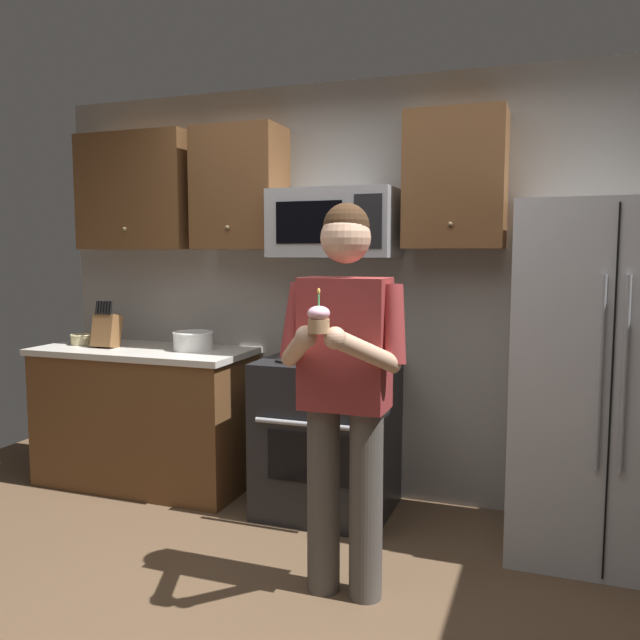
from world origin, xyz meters
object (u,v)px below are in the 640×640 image
microwave (335,224)px  refrigerator (605,381)px  oven_range (328,435)px  knife_block (107,330)px  person (344,379)px  bowl_small_colored (82,339)px  cupcake (319,319)px  bowl_large_white (193,340)px

microwave → refrigerator: 1.72m
oven_range → microwave: microwave is taller
knife_block → person: bearing=-24.0°
bowl_small_colored → cupcake: size_ratio=0.90×
bowl_large_white → bowl_small_colored: 0.85m
microwave → person: size_ratio=0.42×
microwave → knife_block: 1.70m
bowl_large_white → person: person is taller
bowl_small_colored → person: bearing=-22.7°
refrigerator → oven_range: bearing=178.5°
microwave → person: (0.38, -1.01, -0.72)m
cupcake → bowl_small_colored: bearing=150.4°
oven_range → knife_block: knife_block is taller
bowl_small_colored → cupcake: (2.17, -1.24, 0.33)m
refrigerator → knife_block: (-3.05, 0.01, 0.14)m
bowl_small_colored → refrigerator: bearing=-1.0°
oven_range → knife_block: 1.65m
oven_range → cupcake: cupcake is taller
refrigerator → cupcake: refrigerator is taller
person → cupcake: person is taller
cupcake → knife_block: bearing=148.4°
bowl_large_white → cupcake: size_ratio=1.50×
oven_range → person: 1.11m
oven_range → bowl_small_colored: 1.86m
knife_block → person: size_ratio=0.18×
microwave → bowl_large_white: size_ratio=2.83×
knife_block → oven_range: bearing=1.1°
bowl_large_white → cupcake: cupcake is taller
oven_range → bowl_small_colored: bearing=179.5°
knife_block → bowl_small_colored: (-0.24, 0.05, -0.08)m
knife_block → cupcake: (1.93, -1.19, 0.25)m
bowl_small_colored → person: (2.17, -0.91, 0.04)m
bowl_small_colored → knife_block: bearing=-11.0°
refrigerator → knife_block: refrigerator is taller
oven_range → refrigerator: refrigerator is taller
oven_range → bowl_small_colored: bowl_small_colored is taller
knife_block → person: 2.12m
refrigerator → bowl_small_colored: bearing=179.0°
oven_range → bowl_large_white: 1.08m
cupcake → bowl_large_white: bearing=136.2°
bowl_small_colored → oven_range: bearing=-0.5°
knife_block → bowl_small_colored: 0.26m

